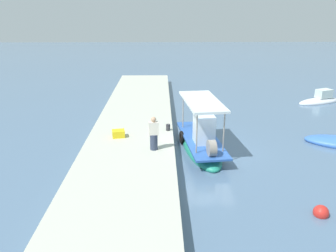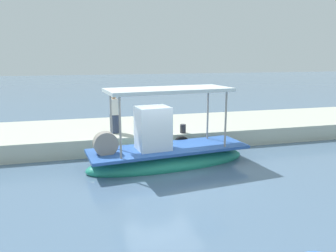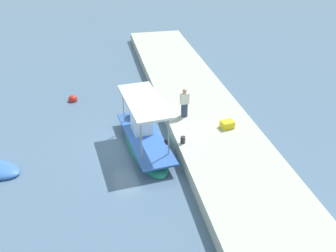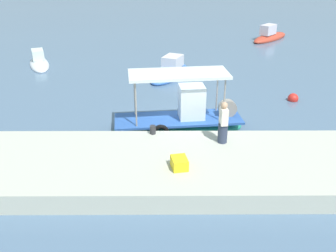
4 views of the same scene
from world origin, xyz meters
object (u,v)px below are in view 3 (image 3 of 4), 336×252
(fisherman_near_bollard, at_px, (184,104))
(marker_buoy, at_px, (73,99))
(mooring_bollard, at_px, (183,140))
(cargo_crate, at_px, (227,124))
(main_fishing_boat, at_px, (145,138))

(fisherman_near_bollard, height_order, marker_buoy, fisherman_near_bollard)
(mooring_bollard, bearing_deg, cargo_crate, -69.70)
(mooring_bollard, bearing_deg, main_fishing_boat, 55.89)
(fisherman_near_bollard, bearing_deg, mooring_bollard, 164.60)
(main_fishing_boat, height_order, cargo_crate, main_fishing_boat)
(main_fishing_boat, bearing_deg, mooring_bollard, -124.11)
(main_fishing_boat, relative_size, fisherman_near_bollard, 3.63)
(fisherman_near_bollard, bearing_deg, cargo_crate, -131.84)
(mooring_bollard, height_order, cargo_crate, cargo_crate)
(mooring_bollard, relative_size, cargo_crate, 0.54)
(fisherman_near_bollard, xyz_separation_m, cargo_crate, (-1.73, -1.93, -0.56))
(mooring_bollard, relative_size, marker_buoy, 0.62)
(cargo_crate, xyz_separation_m, marker_buoy, (6.44, 8.19, -0.78))
(fisherman_near_bollard, distance_m, marker_buoy, 7.95)
(main_fishing_boat, distance_m, cargo_crate, 4.45)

